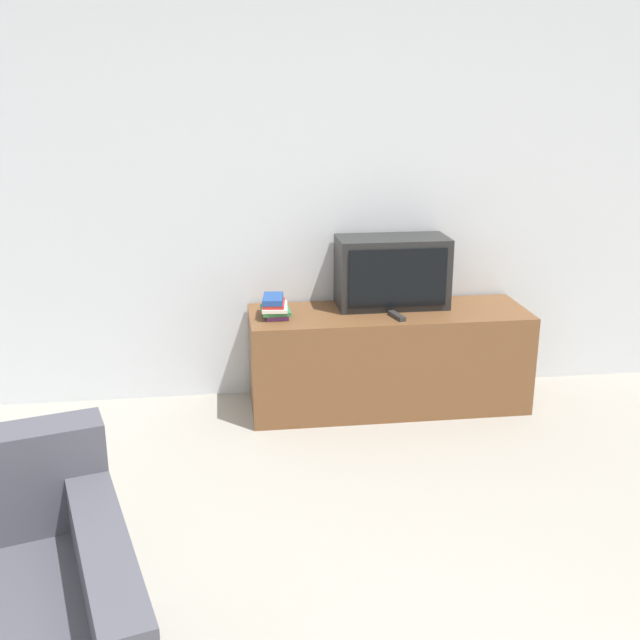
{
  "coord_description": "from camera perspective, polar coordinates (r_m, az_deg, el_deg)",
  "views": [
    {
      "loc": [
        -0.18,
        -1.37,
        1.85
      ],
      "look_at": [
        0.29,
        2.14,
        0.73
      ],
      "focal_mm": 42.0,
      "sensor_mm": 36.0,
      "label": 1
    }
  ],
  "objects": [
    {
      "name": "book_stack",
      "position": [
        4.25,
        -3.47,
        1.03
      ],
      "size": [
        0.16,
        0.23,
        0.12
      ],
      "color": "#7A3884",
      "rests_on": "tv_stand"
    },
    {
      "name": "wall_back",
      "position": [
        4.44,
        -5.33,
        10.29
      ],
      "size": [
        9.0,
        0.06,
        2.6
      ],
      "color": "silver",
      "rests_on": "ground_plane"
    },
    {
      "name": "remote_on_stand",
      "position": [
        4.25,
        5.87,
        0.31
      ],
      "size": [
        0.07,
        0.16,
        0.02
      ],
      "rotation": [
        0.0,
        0.0,
        0.24
      ],
      "color": "#2D2D2D",
      "rests_on": "tv_stand"
    },
    {
      "name": "television",
      "position": [
        4.44,
        5.51,
        3.67
      ],
      "size": [
        0.65,
        0.32,
        0.41
      ],
      "color": "black",
      "rests_on": "tv_stand"
    },
    {
      "name": "tv_stand",
      "position": [
        4.47,
        5.18,
        -2.94
      ],
      "size": [
        1.63,
        0.54,
        0.59
      ],
      "color": "brown",
      "rests_on": "ground_plane"
    }
  ]
}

